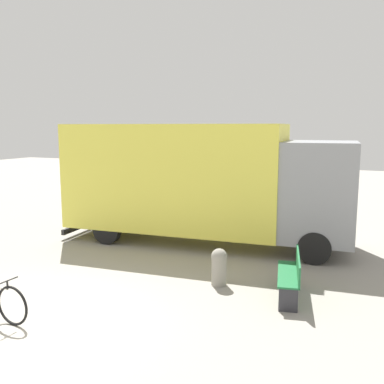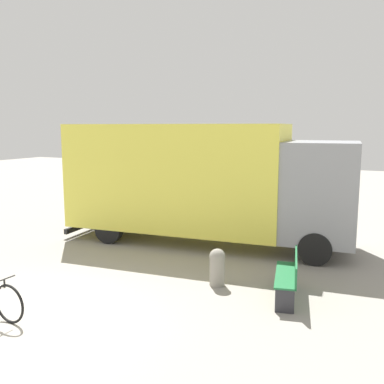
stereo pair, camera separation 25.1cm
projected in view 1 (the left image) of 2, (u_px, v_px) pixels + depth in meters
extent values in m
plane|color=gray|center=(20.00, 322.00, 7.31)|extent=(60.00, 60.00, 0.00)
cube|color=#EAE04C|center=(175.00, 176.00, 12.33)|extent=(6.37, 2.91, 2.98)
cube|color=gray|center=(319.00, 190.00, 11.09)|extent=(2.04, 2.38, 2.53)
cube|color=black|center=(83.00, 225.00, 13.59)|extent=(0.32, 2.18, 0.16)
cylinder|color=black|center=(318.00, 229.00, 12.20)|extent=(0.83, 0.36, 0.81)
cylinder|color=black|center=(314.00, 248.00, 10.35)|extent=(0.83, 0.36, 0.81)
cylinder|color=black|center=(138.00, 216.00, 14.02)|extent=(0.83, 0.36, 0.81)
cylinder|color=black|center=(107.00, 230.00, 12.17)|extent=(0.83, 0.36, 0.81)
cube|color=#1E6638|center=(288.00, 274.00, 8.36)|extent=(0.74, 1.63, 0.04)
cube|color=#1E6638|center=(298.00, 265.00, 8.29)|extent=(0.38, 1.55, 0.41)
cube|color=#2D2D33|center=(288.00, 300.00, 7.68)|extent=(0.34, 0.12, 0.44)
cube|color=#2D2D33|center=(288.00, 273.00, 9.11)|extent=(0.34, 0.12, 0.44)
torus|color=black|center=(12.00, 306.00, 7.14)|extent=(0.69, 0.06, 0.69)
cylinder|color=black|center=(7.00, 285.00, 7.13)|extent=(0.03, 0.03, 0.15)
cylinder|color=black|center=(7.00, 281.00, 7.11)|extent=(0.03, 0.44, 0.02)
cylinder|color=gray|center=(219.00, 271.00, 8.98)|extent=(0.32, 0.32, 0.62)
sphere|color=gray|center=(219.00, 256.00, 8.93)|extent=(0.34, 0.34, 0.34)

